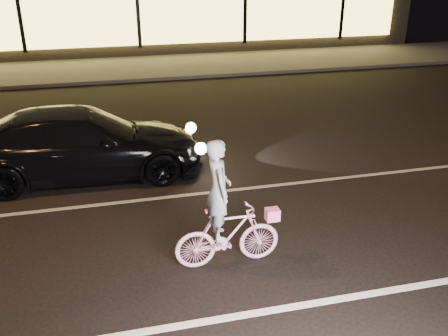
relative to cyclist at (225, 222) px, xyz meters
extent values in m
plane|color=black|center=(0.15, 0.34, -0.70)|extent=(90.00, 90.00, 0.00)
cube|color=silver|center=(0.15, -1.16, -0.69)|extent=(60.00, 0.12, 0.01)
cube|color=gray|center=(0.15, 2.34, -0.69)|extent=(60.00, 0.10, 0.01)
cube|color=#383533|center=(0.15, 13.34, -0.64)|extent=(30.00, 4.00, 0.12)
cube|color=black|center=(0.15, 19.34, 1.30)|extent=(25.00, 8.00, 4.00)
cube|color=#FFD659|center=(0.15, 15.24, 0.90)|extent=(23.00, 0.15, 2.00)
cube|color=black|center=(-4.35, 15.16, 0.90)|extent=(0.15, 0.08, 2.20)
cube|color=black|center=(0.15, 15.16, 0.90)|extent=(0.15, 0.08, 2.20)
cube|color=black|center=(4.65, 15.16, 0.90)|extent=(0.15, 0.08, 2.20)
cube|color=black|center=(9.15, 15.16, 0.90)|extent=(0.15, 0.08, 2.20)
imported|color=#DD2E77|center=(0.04, 0.00, -0.23)|extent=(1.56, 0.44, 0.94)
imported|color=white|center=(-0.10, 0.00, 0.53)|extent=(0.35, 0.54, 1.47)
cube|color=#FF5288|center=(0.71, 0.00, 0.03)|extent=(0.20, 0.16, 0.18)
imported|color=black|center=(-2.03, 3.74, 0.00)|extent=(4.86, 2.09, 1.39)
sphere|color=#FFF2BF|center=(0.29, 4.32, -0.06)|extent=(0.23, 0.23, 0.23)
sphere|color=#FFF2BF|center=(0.26, 3.04, -0.06)|extent=(0.23, 0.23, 0.23)
camera|label=1|loc=(-1.50, -6.00, 3.57)|focal=40.00mm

